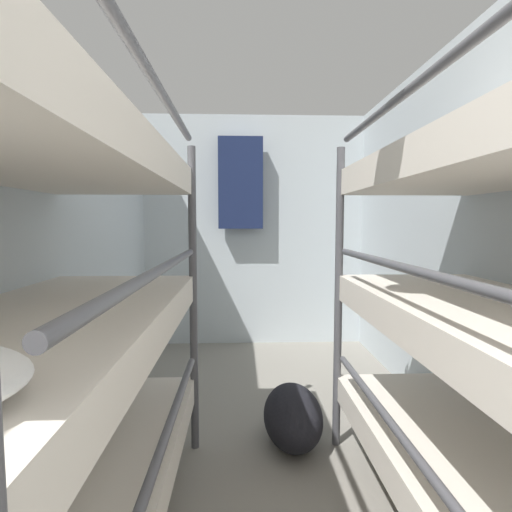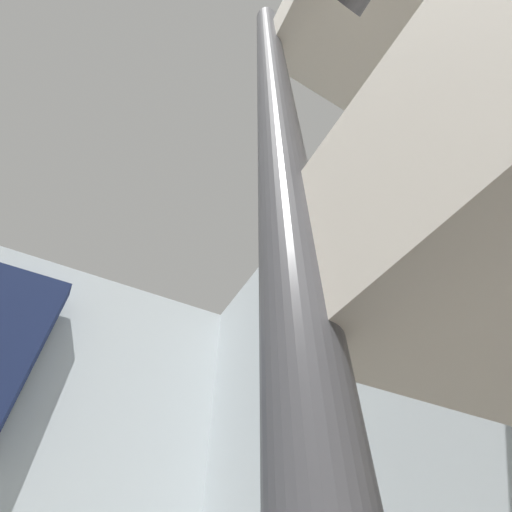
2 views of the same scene
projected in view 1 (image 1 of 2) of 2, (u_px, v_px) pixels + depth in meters
The scene contains 6 objects.
wall_left at pixel (31, 241), 1.93m from camera, with size 0.06×4.44×2.36m.
wall_right at pixel (497, 240), 2.02m from camera, with size 0.06×4.44×2.36m.
wall_back at pixel (254, 231), 4.16m from camera, with size 2.37×0.06×2.36m.
bunk_stack_left_near at pixel (38, 337), 1.21m from camera, with size 0.75×1.84×1.71m.
duffel_bag at pixel (293, 416), 2.27m from camera, with size 0.33×0.54×0.33m.
hanging_coat at pixel (241, 183), 3.96m from camera, with size 0.44×0.12×0.90m.
Camera 1 is at (-0.15, 0.19, 1.27)m, focal length 28.00 mm.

